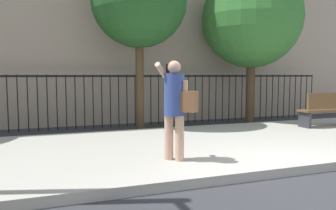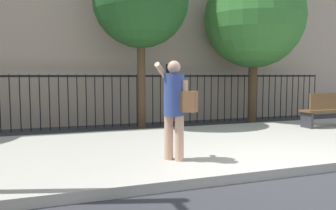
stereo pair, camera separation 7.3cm
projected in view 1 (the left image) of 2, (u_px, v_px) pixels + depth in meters
ground_plane at (287, 177)px, 5.16m from camera, size 60.00×60.00×0.00m
sidewalk at (219, 145)px, 7.21m from camera, size 28.00×4.40×0.15m
iron_fence at (162, 93)px, 10.59m from camera, size 12.03×0.04×1.60m
pedestrian_on_phone at (176, 103)px, 5.52m from camera, size 0.67×0.69×1.66m
street_bench at (327, 109)px, 9.22m from camera, size 1.60×0.45×0.95m
street_tree_near at (252, 18)px, 10.63m from camera, size 3.18×3.18×4.99m
street_tree_mid at (139, 0)px, 9.19m from camera, size 2.68×2.68×5.02m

